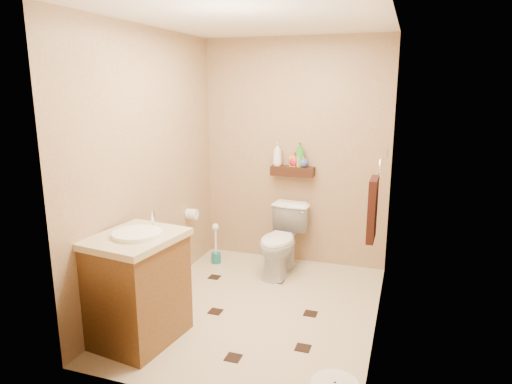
% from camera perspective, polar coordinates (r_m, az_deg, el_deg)
% --- Properties ---
extents(ground, '(2.50, 2.50, 0.00)m').
position_cam_1_polar(ground, '(4.12, 0.17, -14.39)').
color(ground, beige).
rests_on(ground, ground).
extents(wall_back, '(2.00, 0.04, 2.40)m').
position_cam_1_polar(wall_back, '(4.90, 4.86, 4.85)').
color(wall_back, tan).
rests_on(wall_back, ground).
extents(wall_front, '(2.00, 0.04, 2.40)m').
position_cam_1_polar(wall_front, '(2.60, -8.64, -2.79)').
color(wall_front, tan).
rests_on(wall_front, ground).
extents(wall_left, '(0.04, 2.50, 2.40)m').
position_cam_1_polar(wall_left, '(4.14, -13.06, 3.01)').
color(wall_left, tan).
rests_on(wall_left, ground).
extents(wall_right, '(0.04, 2.50, 2.40)m').
position_cam_1_polar(wall_right, '(3.54, 15.74, 1.14)').
color(wall_right, tan).
rests_on(wall_right, ground).
extents(ceiling, '(2.00, 2.50, 0.02)m').
position_cam_1_polar(ceiling, '(3.68, 0.20, 20.87)').
color(ceiling, white).
rests_on(ceiling, wall_back).
extents(wall_shelf, '(0.46, 0.14, 0.10)m').
position_cam_1_polar(wall_shelf, '(4.86, 4.59, 2.62)').
color(wall_shelf, '#36190E').
rests_on(wall_shelf, wall_back).
extents(floor_accents, '(1.25, 1.47, 0.01)m').
position_cam_1_polar(floor_accents, '(4.08, 0.25, -14.63)').
color(floor_accents, black).
rests_on(floor_accents, ground).
extents(toilet, '(0.46, 0.72, 0.70)m').
position_cam_1_polar(toilet, '(4.72, 3.20, -6.11)').
color(toilet, white).
rests_on(toilet, ground).
extents(vanity, '(0.65, 0.75, 0.97)m').
position_cam_1_polar(vanity, '(3.62, -14.49, -11.37)').
color(vanity, brown).
rests_on(vanity, ground).
extents(toilet_brush, '(0.10, 0.10, 0.45)m').
position_cam_1_polar(toilet_brush, '(5.05, -5.04, -7.13)').
color(toilet_brush, '#1B6C6E').
rests_on(toilet_brush, ground).
extents(towel_ring, '(0.12, 0.30, 0.76)m').
position_cam_1_polar(towel_ring, '(3.84, 14.43, -1.74)').
color(towel_ring, silver).
rests_on(towel_ring, wall_right).
extents(toilet_paper, '(0.12, 0.11, 0.12)m').
position_cam_1_polar(toilet_paper, '(4.80, -8.03, -2.75)').
color(toilet_paper, white).
rests_on(toilet_paper, wall_left).
extents(bottle_a, '(0.13, 0.13, 0.25)m').
position_cam_1_polar(bottle_a, '(4.87, 2.70, 4.75)').
color(bottle_a, white).
rests_on(bottle_a, wall_shelf).
extents(bottle_b, '(0.10, 0.09, 0.16)m').
position_cam_1_polar(bottle_b, '(4.83, 4.77, 4.13)').
color(bottle_b, gold).
rests_on(bottle_b, wall_shelf).
extents(bottle_c, '(0.13, 0.13, 0.15)m').
position_cam_1_polar(bottle_c, '(4.83, 4.86, 4.08)').
color(bottle_c, red).
rests_on(bottle_c, wall_shelf).
extents(bottle_d, '(0.12, 0.12, 0.26)m').
position_cam_1_polar(bottle_d, '(4.81, 5.51, 4.67)').
color(bottle_d, green).
rests_on(bottle_d, wall_shelf).
extents(bottle_e, '(0.10, 0.10, 0.17)m').
position_cam_1_polar(bottle_e, '(4.82, 5.51, 4.13)').
color(bottle_e, '#F08D50').
rests_on(bottle_e, wall_shelf).
extents(bottle_f, '(0.12, 0.12, 0.13)m').
position_cam_1_polar(bottle_f, '(4.81, 5.94, 3.89)').
color(bottle_f, '#4351A7').
rests_on(bottle_f, wall_shelf).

